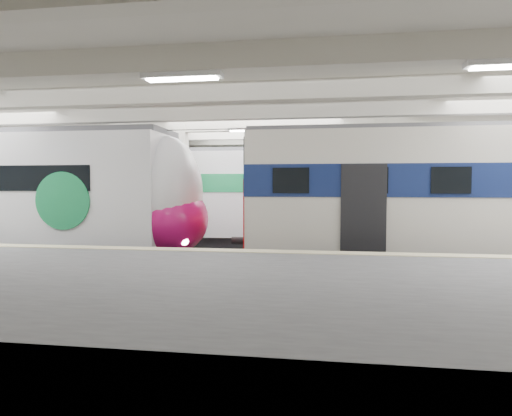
# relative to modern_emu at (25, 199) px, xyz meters

# --- Properties ---
(station_hall) EXTENTS (36.00, 24.00, 5.75)m
(station_hall) POSITION_rel_modern_emu_xyz_m (7.91, -1.74, 0.92)
(station_hall) COLOR black
(station_hall) RESTS_ON ground
(modern_emu) EXTENTS (14.86, 3.07, 4.74)m
(modern_emu) POSITION_rel_modern_emu_xyz_m (0.00, 0.00, 0.00)
(modern_emu) COLOR white
(modern_emu) RESTS_ON ground
(older_rer) EXTENTS (14.12, 3.12, 4.63)m
(older_rer) POSITION_rel_modern_emu_xyz_m (15.30, 0.00, 0.10)
(older_rer) COLOR beige
(older_rer) RESTS_ON ground
(far_train) EXTENTS (14.16, 3.07, 4.50)m
(far_train) POSITION_rel_modern_emu_xyz_m (3.32, 5.50, -0.00)
(far_train) COLOR white
(far_train) RESTS_ON ground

